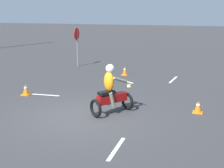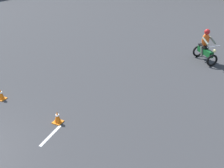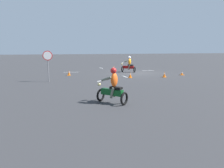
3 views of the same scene
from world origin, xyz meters
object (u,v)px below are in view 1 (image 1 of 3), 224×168
traffic_cone_mid_left (26,90)px  motorcycle_rider_foreground (111,92)px  traffic_cone_near_left (198,107)px  traffic_cone_mid_center (125,71)px  stop_sign (77,39)px

traffic_cone_mid_left → motorcycle_rider_foreground: bearing=-105.3°
traffic_cone_near_left → traffic_cone_mid_center: traffic_cone_mid_center is taller
motorcycle_rider_foreground → stop_sign: (7.69, 4.75, 0.91)m
motorcycle_rider_foreground → traffic_cone_near_left: size_ratio=4.06×
motorcycle_rider_foreground → traffic_cone_mid_left: motorcycle_rider_foreground is taller
stop_sign → traffic_cone_mid_center: 4.04m
traffic_cone_near_left → motorcycle_rider_foreground: bearing=110.0°
traffic_cone_near_left → traffic_cone_mid_center: bearing=38.2°
traffic_cone_mid_center → traffic_cone_mid_left: bearing=151.8°
motorcycle_rider_foreground → stop_sign: stop_sign is taller
stop_sign → traffic_cone_mid_left: (-6.59, -0.75, -1.42)m
motorcycle_rider_foreground → traffic_cone_mid_center: motorcycle_rider_foreground is taller
stop_sign → traffic_cone_mid_left: 6.79m
stop_sign → traffic_cone_near_left: bearing=-131.9°
motorcycle_rider_foreground → traffic_cone_mid_left: size_ratio=3.69×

